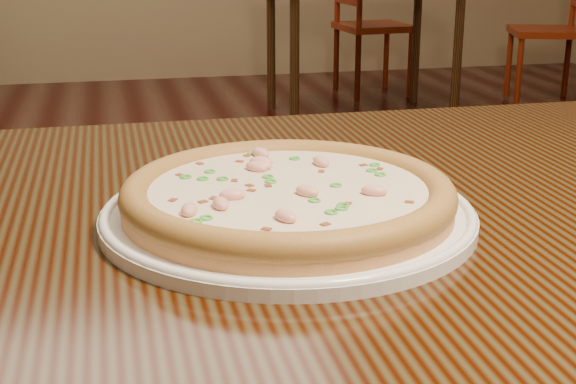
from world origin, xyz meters
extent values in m
cube|color=black|center=(0.13, -0.54, 0.73)|extent=(1.20, 0.80, 0.04)
cylinder|color=white|center=(0.01, -0.59, 0.76)|extent=(0.35, 0.35, 0.01)
torus|color=white|center=(0.01, -0.59, 0.76)|extent=(0.35, 0.35, 0.01)
cylinder|color=tan|center=(0.01, -0.59, 0.77)|extent=(0.31, 0.31, 0.02)
torus|color=#AB773D|center=(0.01, -0.59, 0.78)|extent=(0.32, 0.32, 0.03)
cylinder|color=beige|center=(0.01, -0.59, 0.78)|extent=(0.26, 0.26, 0.00)
ellipsoid|color=#F2B29E|center=(-0.06, -0.63, 0.79)|extent=(0.02, 0.02, 0.01)
ellipsoid|color=#F2B29E|center=(-0.05, -0.61, 0.79)|extent=(0.02, 0.02, 0.01)
ellipsoid|color=#F2B29E|center=(-0.01, -0.52, 0.79)|extent=(0.03, 0.02, 0.01)
ellipsoid|color=#F2B29E|center=(0.00, -0.47, 0.79)|extent=(0.02, 0.03, 0.01)
ellipsoid|color=#F2B29E|center=(-0.01, -0.53, 0.79)|extent=(0.03, 0.03, 0.01)
ellipsoid|color=#F2B29E|center=(0.06, -0.52, 0.79)|extent=(0.02, 0.03, 0.01)
ellipsoid|color=#F2B29E|center=(0.08, -0.62, 0.79)|extent=(0.03, 0.02, 0.01)
ellipsoid|color=#F2B29E|center=(-0.01, -0.67, 0.79)|extent=(0.02, 0.03, 0.01)
ellipsoid|color=#F2B29E|center=(0.00, -0.51, 0.79)|extent=(0.03, 0.02, 0.01)
ellipsoid|color=#F2B29E|center=(0.02, -0.61, 0.79)|extent=(0.03, 0.03, 0.01)
ellipsoid|color=#F2B29E|center=(-0.09, -0.64, 0.79)|extent=(0.02, 0.03, 0.01)
cube|color=maroon|center=(-0.03, -0.59, 0.78)|extent=(0.01, 0.01, 0.00)
cube|color=maroon|center=(-0.01, -0.58, 0.78)|extent=(0.01, 0.01, 0.00)
cube|color=maroon|center=(0.02, -0.69, 0.78)|extent=(0.01, 0.01, 0.00)
cube|color=maroon|center=(-0.04, -0.56, 0.78)|extent=(0.01, 0.01, 0.00)
cube|color=maroon|center=(-0.02, -0.49, 0.78)|extent=(0.01, 0.01, 0.00)
cube|color=maroon|center=(-0.07, -0.60, 0.78)|extent=(0.01, 0.01, 0.00)
cube|color=maroon|center=(0.05, -0.54, 0.78)|extent=(0.01, 0.01, 0.00)
cube|color=maroon|center=(0.10, -0.65, 0.78)|extent=(0.01, 0.01, 0.00)
cube|color=maroon|center=(-0.10, -0.60, 0.78)|extent=(0.01, 0.01, 0.00)
cube|color=maroon|center=(0.01, -0.50, 0.78)|extent=(0.01, 0.01, 0.00)
cube|color=maroon|center=(-0.06, -0.49, 0.78)|extent=(0.01, 0.01, 0.00)
cube|color=maroon|center=(-0.03, -0.69, 0.78)|extent=(0.01, 0.01, 0.00)
cube|color=maroon|center=(-0.01, -0.47, 0.78)|extent=(0.01, 0.01, 0.00)
cube|color=maroon|center=(0.05, -0.65, 0.78)|extent=(0.01, 0.01, 0.00)
cube|color=maroon|center=(-0.03, -0.57, 0.78)|extent=(0.01, 0.01, 0.00)
cube|color=maroon|center=(-0.08, -0.61, 0.78)|extent=(0.01, 0.01, 0.00)
cube|color=maroon|center=(0.10, -0.53, 0.78)|extent=(0.01, 0.01, 0.00)
cube|color=maroon|center=(-0.09, -0.53, 0.78)|extent=(0.01, 0.01, 0.00)
cube|color=maroon|center=(0.11, -0.55, 0.78)|extent=(0.01, 0.01, 0.00)
torus|color=green|center=(0.11, -0.54, 0.79)|extent=(0.02, 0.02, 0.00)
torus|color=green|center=(-0.08, -0.53, 0.79)|extent=(0.02, 0.02, 0.00)
torus|color=green|center=(-0.01, -0.57, 0.79)|extent=(0.02, 0.02, 0.00)
torus|color=green|center=(-0.09, -0.66, 0.79)|extent=(0.02, 0.02, 0.00)
torus|color=green|center=(0.05, -0.59, 0.79)|extent=(0.01, 0.01, 0.00)
torus|color=green|center=(0.04, -0.49, 0.79)|extent=(0.01, 0.01, 0.00)
torus|color=green|center=(-0.07, -0.54, 0.79)|extent=(0.02, 0.02, 0.00)
torus|color=green|center=(-0.08, -0.66, 0.79)|extent=(0.02, 0.02, 0.00)
torus|color=green|center=(0.02, -0.63, 0.79)|extent=(0.01, 0.01, 0.00)
torus|color=green|center=(0.04, -0.65, 0.79)|extent=(0.01, 0.01, 0.00)
torus|color=green|center=(0.10, -0.57, 0.79)|extent=(0.01, 0.01, 0.00)
torus|color=green|center=(0.03, -0.66, 0.79)|extent=(0.02, 0.02, 0.00)
torus|color=green|center=(-0.06, -0.52, 0.79)|extent=(0.02, 0.02, 0.00)
torus|color=green|center=(0.00, -0.55, 0.79)|extent=(0.01, 0.01, 0.00)
torus|color=green|center=(0.10, -0.55, 0.79)|extent=(0.01, 0.01, 0.00)
torus|color=green|center=(0.06, -0.50, 0.79)|extent=(0.02, 0.02, 0.00)
torus|color=green|center=(0.00, -0.46, 0.79)|extent=(0.02, 0.02, 0.00)
torus|color=green|center=(-0.05, -0.55, 0.79)|extent=(0.01, 0.01, 0.00)
torus|color=green|center=(0.04, -0.66, 0.79)|extent=(0.02, 0.02, 0.00)
cylinder|color=black|center=(0.79, 2.73, 0.35)|extent=(0.05, 0.05, 0.71)
cylinder|color=black|center=(1.69, 2.73, 0.35)|extent=(0.05, 0.05, 0.71)
cylinder|color=black|center=(0.79, 3.33, 0.35)|extent=(0.05, 0.05, 0.71)
cylinder|color=black|center=(1.69, 3.33, 0.35)|extent=(0.05, 0.05, 0.71)
cube|color=#5E1C07|center=(1.52, 3.63, 0.43)|extent=(0.46, 0.46, 0.04)
cylinder|color=#5E1C07|center=(1.72, 3.47, 0.21)|extent=(0.04, 0.04, 0.41)
cylinder|color=#5E1C07|center=(1.68, 3.83, 0.21)|extent=(0.04, 0.04, 0.41)
cylinder|color=#5E1C07|center=(1.36, 3.44, 0.21)|extent=(0.04, 0.04, 0.41)
cylinder|color=#5E1C07|center=(1.33, 3.79, 0.21)|extent=(0.04, 0.04, 0.41)
cylinder|color=#5E1C07|center=(1.36, 3.44, 0.47)|extent=(0.04, 0.04, 0.95)
cylinder|color=#5E1C07|center=(1.33, 3.79, 0.47)|extent=(0.04, 0.04, 0.95)
cube|color=#5E1C07|center=(1.34, 3.62, 0.60)|extent=(0.07, 0.36, 0.05)
cube|color=#5E1C07|center=(2.47, 3.16, 0.43)|extent=(0.53, 0.53, 0.04)
cylinder|color=#5E1C07|center=(2.35, 3.39, 0.21)|extent=(0.04, 0.04, 0.41)
cylinder|color=#5E1C07|center=(2.24, 3.05, 0.21)|extent=(0.04, 0.04, 0.41)
cylinder|color=#5E1C07|center=(2.70, 3.28, 0.21)|extent=(0.04, 0.04, 0.41)
cylinder|color=#5E1C07|center=(2.70, 3.28, 0.47)|extent=(0.04, 0.04, 0.95)
camera|label=1|loc=(-0.15, -1.28, 1.01)|focal=50.00mm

